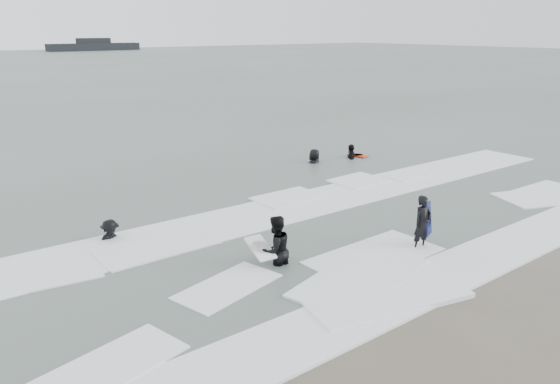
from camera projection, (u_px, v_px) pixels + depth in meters
ground at (399, 279)px, 13.80m from camera, size 320.00×320.00×0.00m
surfer_centre at (420, 249)px, 15.66m from camera, size 0.63×0.44×1.62m
surfer_wading at (276, 265)px, 14.62m from camera, size 0.97×0.77×1.94m
surfer_breaker at (111, 241)px, 16.25m from camera, size 1.09×0.77×1.52m
surfer_right_near at (351, 159)px, 26.41m from camera, size 1.08×1.13×1.88m
surfer_right_far at (314, 164)px, 25.50m from camera, size 1.05×0.86×1.84m
surf_foam at (306, 235)px, 16.61m from camera, size 30.03×9.06×0.09m
bodyboards at (352, 196)px, 18.92m from camera, size 11.82×10.02×1.25m
vessel_horizon at (94, 46)px, 148.80m from camera, size 24.51×4.38×3.33m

